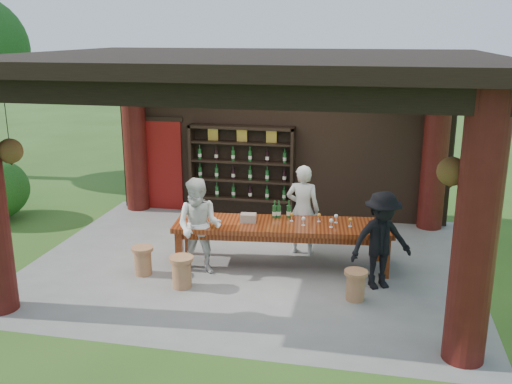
% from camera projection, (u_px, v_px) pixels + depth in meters
% --- Properties ---
extents(ground, '(90.00, 90.00, 0.00)m').
position_uv_depth(ground, '(251.00, 262.00, 9.82)').
color(ground, '#2D5119').
rests_on(ground, ground).
extents(pavilion, '(7.50, 6.00, 3.60)m').
position_uv_depth(pavilion, '(256.00, 136.00, 9.65)').
color(pavilion, slate).
rests_on(pavilion, ground).
extents(wine_shelf, '(2.23, 0.34, 1.96)m').
position_uv_depth(wine_shelf, '(242.00, 172.00, 12.00)').
color(wine_shelf, black).
rests_on(wine_shelf, ground).
extents(tasting_table, '(3.68, 1.33, 0.75)m').
position_uv_depth(tasting_table, '(282.00, 230.00, 9.54)').
color(tasting_table, '#561E0C').
rests_on(tasting_table, ground).
extents(stool_near_left, '(0.38, 0.38, 0.50)m').
position_uv_depth(stool_near_left, '(182.00, 271.00, 8.80)').
color(stool_near_left, '#995D3D').
rests_on(stool_near_left, ground).
extents(stool_near_right, '(0.35, 0.35, 0.46)m').
position_uv_depth(stool_near_right, '(356.00, 284.00, 8.39)').
color(stool_near_right, '#995D3D').
rests_on(stool_near_right, ground).
extents(stool_far_left, '(0.36, 0.36, 0.47)m').
position_uv_depth(stool_far_left, '(143.00, 260.00, 9.28)').
color(stool_far_left, '#995D3D').
rests_on(stool_far_left, ground).
extents(host, '(0.61, 0.42, 1.62)m').
position_uv_depth(host, '(303.00, 210.00, 10.02)').
color(host, beige).
rests_on(host, ground).
extents(guest_woman, '(0.80, 0.63, 1.59)m').
position_uv_depth(guest_woman, '(199.00, 226.00, 9.23)').
color(guest_woman, silver).
rests_on(guest_woman, ground).
extents(guest_man, '(1.15, 0.96, 1.54)m').
position_uv_depth(guest_man, '(381.00, 241.00, 8.67)').
color(guest_man, black).
rests_on(guest_man, ground).
extents(table_bottles, '(0.32, 0.14, 0.31)m').
position_uv_depth(table_bottles, '(281.00, 209.00, 9.75)').
color(table_bottles, '#194C1E').
rests_on(table_bottles, tasting_table).
extents(table_glasses, '(1.05, 0.32, 0.15)m').
position_uv_depth(table_glasses, '(322.00, 220.00, 9.45)').
color(table_glasses, silver).
rests_on(table_glasses, tasting_table).
extents(napkin_basket, '(0.28, 0.21, 0.14)m').
position_uv_depth(napkin_basket, '(248.00, 218.00, 9.56)').
color(napkin_basket, '#BF6672').
rests_on(napkin_basket, tasting_table).
extents(shrubs, '(15.30, 8.60, 1.36)m').
position_uv_depth(shrubs, '(408.00, 229.00, 9.84)').
color(shrubs, '#194C14').
rests_on(shrubs, ground).
extents(trees, '(21.39, 10.73, 4.80)m').
position_uv_depth(trees, '(464.00, 61.00, 9.48)').
color(trees, '#3F2819').
rests_on(trees, ground).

